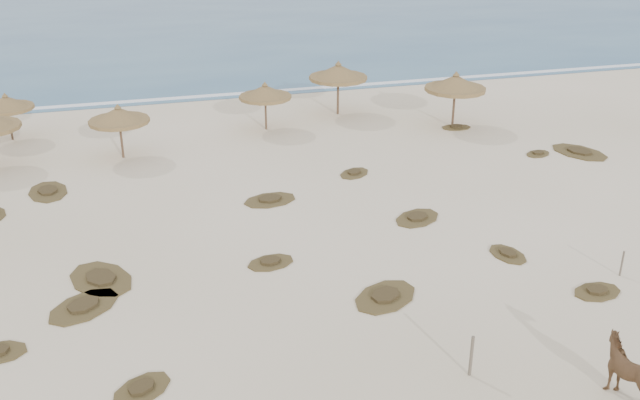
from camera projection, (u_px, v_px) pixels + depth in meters
The scene contains 24 objects.
ground at pixel (375, 299), 23.16m from camera, with size 160.00×160.00×0.00m, color beige.
foam_line at pixel (239, 94), 46.07m from camera, with size 70.00×0.60×0.01m, color white.
palapa_0 at pixel (6, 104), 36.93m from camera, with size 3.33×3.33×2.55m.
palapa_2 at pixel (119, 116), 34.41m from camera, with size 3.60×3.60×2.74m.
palapa_3 at pixel (265, 93), 38.53m from camera, with size 3.05×3.05×2.68m.
palapa_4 at pixel (338, 73), 41.04m from camera, with size 3.52×3.52×3.16m.
palapa_5 at pixel (456, 84), 38.85m from camera, with size 3.73×3.73×3.13m.
horse at pixel (635, 373), 18.37m from camera, with size 0.86×1.89×1.60m, color brown.
fence_post_near at pixel (471, 356), 19.30m from camera, with size 0.09×0.09×1.26m, color #685D4E.
fence_post_far at pixel (622, 263), 24.36m from camera, with size 0.07×0.07×0.94m, color #685D4E.
scrub_1 at pixel (101, 279), 24.24m from camera, with size 2.93×3.40×0.16m.
scrub_2 at pixel (271, 262), 25.32m from camera, with size 1.95×1.50×0.16m.
scrub_3 at pixel (417, 218), 28.72m from camera, with size 2.59×2.32×0.16m.
scrub_4 at pixel (508, 254), 25.89m from camera, with size 1.35×1.82×0.16m.
scrub_5 at pixel (579, 152), 35.85m from camera, with size 2.91×3.49×0.16m.
scrub_6 at pixel (48, 191), 31.20m from camera, with size 1.97×2.73×0.16m.
scrub_7 at pixel (354, 173), 33.20m from camera, with size 2.01×1.90×0.16m.
scrub_9 at pixel (385, 296), 23.21m from camera, with size 2.99×2.74×0.16m.
scrub_10 at pixel (456, 127), 39.54m from camera, with size 1.71×1.17×0.16m.
scrub_11 at pixel (142, 389), 18.93m from camera, with size 2.07×1.94×0.16m.
scrub_12 at pixel (597, 291), 23.49m from camera, with size 1.87×1.36×0.16m.
scrub_13 at pixel (270, 200), 30.37m from camera, with size 2.57×1.94×0.16m.
scrub_14 at pixel (84, 306), 22.66m from camera, with size 2.95×2.86×0.16m.
scrub_15 at pixel (538, 154), 35.63m from camera, with size 1.67×1.40×0.16m.
Camera 1 is at (-7.12, -18.67, 12.29)m, focal length 40.00 mm.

